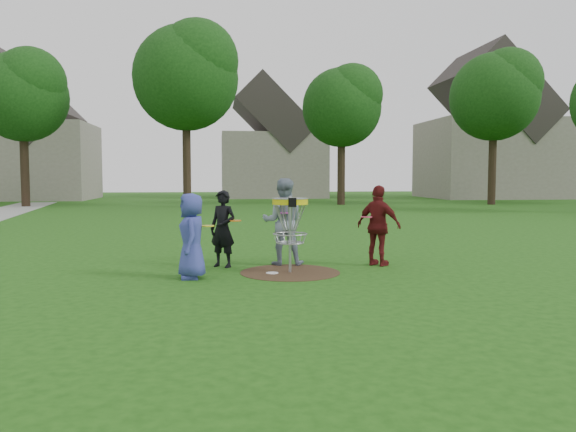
{
  "coord_description": "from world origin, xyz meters",
  "views": [
    {
      "loc": [
        -1.26,
        -9.92,
        1.75
      ],
      "look_at": [
        0.0,
        0.3,
        1.0
      ],
      "focal_mm": 35.0,
      "sensor_mm": 36.0,
      "label": 1
    }
  ],
  "objects": [
    {
      "name": "ground",
      "position": [
        0.0,
        0.0,
        0.0
      ],
      "size": [
        100.0,
        100.0,
        0.0
      ],
      "primitive_type": "plane",
      "color": "#19470F",
      "rests_on": "ground"
    },
    {
      "name": "disc_on_grass",
      "position": [
        -0.33,
        -0.08,
        0.01
      ],
      "size": [
        0.22,
        0.22,
        0.02
      ],
      "primitive_type": "cylinder",
      "color": "white",
      "rests_on": "ground"
    },
    {
      "name": "player_grey",
      "position": [
        -0.02,
        0.91,
        0.85
      ],
      "size": [
        0.91,
        0.76,
        1.69
      ],
      "primitive_type": "imported",
      "rotation": [
        0.0,
        0.0,
        2.99
      ],
      "color": "gray",
      "rests_on": "ground"
    },
    {
      "name": "player_black",
      "position": [
        -1.19,
        0.77,
        0.73
      ],
      "size": [
        0.64,
        0.59,
        1.46
      ],
      "primitive_type": "imported",
      "rotation": [
        0.0,
        0.0,
        -0.59
      ],
      "color": "black",
      "rests_on": "ground"
    },
    {
      "name": "held_discs",
      "position": [
        -0.22,
        0.35,
        0.94
      ],
      "size": [
        3.2,
        1.17,
        0.17
      ],
      "color": "yellow",
      "rests_on": "ground"
    },
    {
      "name": "dirt_patch",
      "position": [
        0.0,
        0.0,
        0.0
      ],
      "size": [
        1.8,
        1.8,
        0.01
      ],
      "primitive_type": "cylinder",
      "color": "#47331E",
      "rests_on": "ground"
    },
    {
      "name": "player_blue",
      "position": [
        -1.72,
        -0.38,
        0.72
      ],
      "size": [
        0.51,
        0.74,
        1.45
      ],
      "primitive_type": "imported",
      "rotation": [
        0.0,
        0.0,
        -1.5
      ],
      "color": "#363F95",
      "rests_on": "ground"
    },
    {
      "name": "tree_row",
      "position": [
        0.44,
        20.67,
        6.21
      ],
      "size": [
        51.2,
        17.42,
        9.9
      ],
      "color": "#38281C",
      "rests_on": "ground"
    },
    {
      "name": "house_row",
      "position": [
        4.78,
        33.07,
        4.14
      ],
      "size": [
        44.5,
        10.65,
        11.62
      ],
      "color": "gray",
      "rests_on": "ground"
    },
    {
      "name": "disc_golf_basket",
      "position": [
        0.0,
        -0.0,
        1.02
      ],
      "size": [
        0.66,
        0.67,
        1.38
      ],
      "color": "#9EA0A5",
      "rests_on": "ground"
    },
    {
      "name": "player_maroon",
      "position": [
        1.8,
        0.56,
        0.78
      ],
      "size": [
        0.92,
        0.91,
        1.56
      ],
      "primitive_type": "imported",
      "rotation": [
        0.0,
        0.0,
        2.36
      ],
      "color": "#5E1516",
      "rests_on": "ground"
    }
  ]
}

